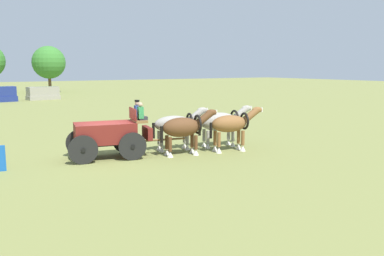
{
  "coord_description": "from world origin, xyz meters",
  "views": [
    {
      "loc": [
        -6.09,
        -17.79,
        4.3
      ],
      "look_at": [
        4.38,
        -0.74,
        1.2
      ],
      "focal_mm": 36.77,
      "sensor_mm": 36.0,
      "label": 1
    }
  ],
  "objects_px": {
    "draft_horse_lead_off": "(232,125)",
    "parked_vehicle_d": "(43,93)",
    "draft_horse_lead_near": "(221,122)",
    "draft_horse_rear_near": "(176,125)",
    "draft_horse_rear_off": "(184,128)",
    "show_wagon": "(109,133)"
  },
  "relations": [
    {
      "from": "draft_horse_lead_near",
      "to": "parked_vehicle_d",
      "type": "height_order",
      "value": "draft_horse_lead_near"
    },
    {
      "from": "draft_horse_rear_near",
      "to": "draft_horse_lead_near",
      "type": "relative_size",
      "value": 0.97
    },
    {
      "from": "draft_horse_lead_off",
      "to": "parked_vehicle_d",
      "type": "bearing_deg",
      "value": 92.39
    },
    {
      "from": "draft_horse_lead_off",
      "to": "parked_vehicle_d",
      "type": "distance_m",
      "value": 39.45
    },
    {
      "from": "draft_horse_rear_near",
      "to": "draft_horse_rear_off",
      "type": "relative_size",
      "value": 1.04
    },
    {
      "from": "draft_horse_lead_near",
      "to": "draft_horse_lead_off",
      "type": "xyz_separation_m",
      "value": [
        -0.23,
        -1.28,
        0.03
      ]
    },
    {
      "from": "draft_horse_rear_off",
      "to": "draft_horse_lead_near",
      "type": "xyz_separation_m",
      "value": [
        2.79,
        0.79,
        -0.01
      ]
    },
    {
      "from": "draft_horse_lead_near",
      "to": "draft_horse_lead_off",
      "type": "relative_size",
      "value": 1.06
    },
    {
      "from": "draft_horse_rear_off",
      "to": "parked_vehicle_d",
      "type": "distance_m",
      "value": 38.93
    },
    {
      "from": "draft_horse_rear_near",
      "to": "draft_horse_lead_off",
      "type": "relative_size",
      "value": 1.02
    },
    {
      "from": "show_wagon",
      "to": "draft_horse_rear_off",
      "type": "height_order",
      "value": "show_wagon"
    },
    {
      "from": "draft_horse_rear_off",
      "to": "parked_vehicle_d",
      "type": "relative_size",
      "value": 0.69
    },
    {
      "from": "draft_horse_lead_near",
      "to": "draft_horse_rear_off",
      "type": "bearing_deg",
      "value": -164.29
    },
    {
      "from": "draft_horse_lead_near",
      "to": "draft_horse_lead_off",
      "type": "height_order",
      "value": "draft_horse_lead_off"
    },
    {
      "from": "draft_horse_rear_near",
      "to": "parked_vehicle_d",
      "type": "relative_size",
      "value": 0.71
    },
    {
      "from": "show_wagon",
      "to": "draft_horse_lead_off",
      "type": "height_order",
      "value": "show_wagon"
    },
    {
      "from": "show_wagon",
      "to": "draft_horse_rear_near",
      "type": "xyz_separation_m",
      "value": [
        3.63,
        -0.04,
        0.13
      ]
    },
    {
      "from": "show_wagon",
      "to": "draft_horse_lead_off",
      "type": "bearing_deg",
      "value": -16.92
    },
    {
      "from": "show_wagon",
      "to": "draft_horse_rear_near",
      "type": "height_order",
      "value": "show_wagon"
    },
    {
      "from": "draft_horse_lead_off",
      "to": "show_wagon",
      "type": "bearing_deg",
      "value": 163.08
    },
    {
      "from": "draft_horse_lead_off",
      "to": "parked_vehicle_d",
      "type": "xyz_separation_m",
      "value": [
        -1.65,
        39.41,
        -0.54
      ]
    },
    {
      "from": "parked_vehicle_d",
      "to": "draft_horse_rear_off",
      "type": "bearing_deg",
      "value": -91.35
    }
  ]
}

